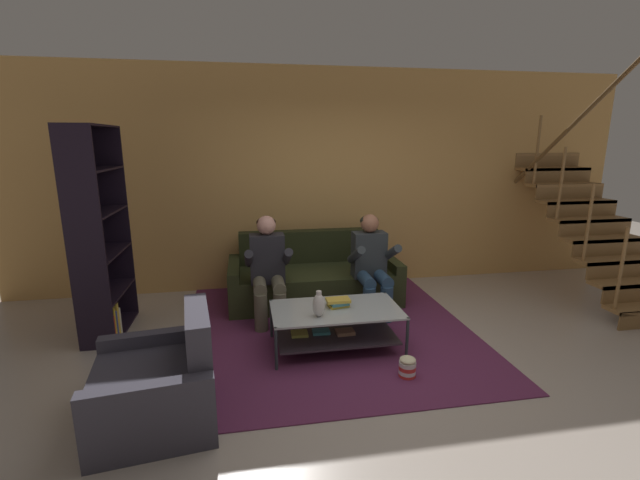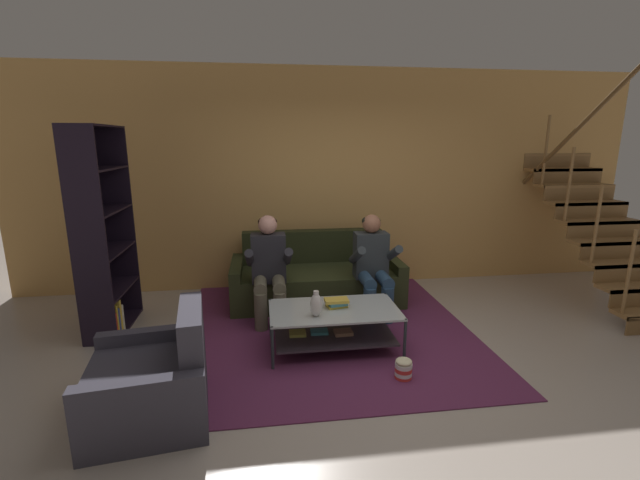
% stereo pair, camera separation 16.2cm
% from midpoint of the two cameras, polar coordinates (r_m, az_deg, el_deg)
% --- Properties ---
extents(ground, '(16.80, 16.80, 0.00)m').
position_cam_midpoint_polar(ground, '(3.97, 9.08, -16.91)').
color(ground, '#B0A296').
extents(back_partition, '(8.40, 0.12, 2.90)m').
position_cam_midpoint_polar(back_partition, '(5.85, 2.60, 8.00)').
color(back_partition, tan).
rests_on(back_partition, ground).
extents(staircase_run, '(1.03, 2.58, 2.91)m').
position_cam_midpoint_polar(staircase_run, '(6.51, 33.10, 3.40)').
color(staircase_run, olive).
rests_on(staircase_run, ground).
extents(couch, '(2.08, 0.93, 0.83)m').
position_cam_midpoint_polar(couch, '(5.41, 0.28, -5.18)').
color(couch, '#2B3119').
rests_on(couch, ground).
extents(person_seated_left, '(0.50, 0.58, 1.17)m').
position_cam_midpoint_polar(person_seated_left, '(4.73, -5.86, -3.36)').
color(person_seated_left, brown).
rests_on(person_seated_left, ground).
extents(person_seated_right, '(0.50, 0.58, 1.15)m').
position_cam_midpoint_polar(person_seated_right, '(4.91, 8.02, -2.92)').
color(person_seated_right, navy).
rests_on(person_seated_right, ground).
extents(coffee_table, '(1.23, 0.68, 0.41)m').
position_cam_midpoint_polar(coffee_table, '(4.19, 2.90, -10.88)').
color(coffee_table, '#B0B7B9').
rests_on(coffee_table, ground).
extents(area_rug, '(3.00, 3.28, 0.01)m').
position_cam_midpoint_polar(area_rug, '(4.78, 1.69, -11.19)').
color(area_rug, '#5F264A').
rests_on(area_rug, ground).
extents(vase, '(0.11, 0.11, 0.24)m').
position_cam_midpoint_polar(vase, '(3.92, 0.67, -8.60)').
color(vase, silver).
rests_on(vase, coffee_table).
extents(book_stack, '(0.23, 0.18, 0.08)m').
position_cam_midpoint_polar(book_stack, '(4.17, 3.36, -8.33)').
color(book_stack, gold).
rests_on(book_stack, coffee_table).
extents(bookshelf, '(0.34, 0.91, 2.12)m').
position_cam_midpoint_polar(bookshelf, '(4.90, -26.46, -0.66)').
color(bookshelf, black).
rests_on(bookshelf, ground).
extents(armchair, '(0.92, 0.98, 0.81)m').
position_cam_midpoint_polar(armchair, '(3.45, -19.98, -17.39)').
color(armchair, '#363440').
rests_on(armchair, ground).
extents(popcorn_tub, '(0.15, 0.15, 0.19)m').
position_cam_midpoint_polar(popcorn_tub, '(3.85, 12.31, -16.43)').
color(popcorn_tub, red).
rests_on(popcorn_tub, ground).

